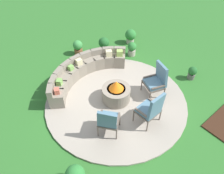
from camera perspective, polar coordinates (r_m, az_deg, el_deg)
ground_plane at (r=6.75m, az=1.10°, el=-3.68°), size 24.00×24.00×0.00m
patio_circle at (r=6.73m, az=1.10°, el=-3.51°), size 4.46×4.46×0.06m
fire_pit at (r=6.50m, az=1.14°, el=-1.54°), size 0.88×0.88×0.75m
curved_stone_bench at (r=7.37m, az=-7.64°, el=4.42°), size 3.40×1.34×0.70m
lounge_chair_front_left at (r=5.47m, az=-1.02°, el=-9.03°), size 0.74×0.75×1.00m
lounge_chair_front_right at (r=5.77m, az=10.59°, el=-5.88°), size 0.64×0.57×1.11m
lounge_chair_back_left at (r=6.65m, az=12.11°, el=1.92°), size 0.74×0.76×1.14m
potted_plant_0 at (r=8.79m, az=-2.21°, el=11.62°), size 0.44×0.44×0.63m
potted_plant_1 at (r=8.59m, az=5.45°, el=10.37°), size 0.35×0.35×0.58m
potted_plant_3 at (r=9.39m, az=5.06°, el=13.74°), size 0.47×0.47×0.63m
potted_plant_4 at (r=7.90m, az=21.03°, el=3.73°), size 0.31×0.31×0.49m
potted_plant_5 at (r=8.73m, az=-9.26°, el=10.68°), size 0.39×0.39×0.61m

